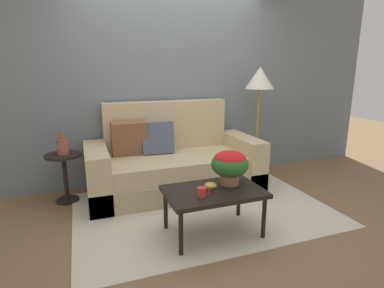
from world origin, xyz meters
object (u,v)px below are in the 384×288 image
(coffee_mug, at_px, (202,192))
(snack_bowl, at_px, (211,185))
(couch, at_px, (173,165))
(floor_lamp, at_px, (259,85))
(side_table, at_px, (65,169))
(table_vase, at_px, (63,146))
(coffee_table, at_px, (214,194))
(potted_plant, at_px, (230,164))

(coffee_mug, relative_size, snack_bowl, 1.03)
(couch, distance_m, snack_bowl, 1.16)
(couch, height_order, floor_lamp, floor_lamp)
(couch, bearing_deg, side_table, 176.28)
(table_vase, bearing_deg, coffee_table, -43.97)
(snack_bowl, distance_m, table_vase, 1.80)
(side_table, height_order, coffee_mug, side_table)
(coffee_table, height_order, table_vase, table_vase)
(floor_lamp, height_order, coffee_mug, floor_lamp)
(potted_plant, relative_size, snack_bowl, 3.07)
(table_vase, bearing_deg, couch, -3.54)
(coffee_table, xyz_separation_m, table_vase, (-1.31, 1.26, 0.28))
(potted_plant, distance_m, table_vase, 1.92)
(floor_lamp, relative_size, table_vase, 6.41)
(side_table, bearing_deg, potted_plant, -37.97)
(floor_lamp, relative_size, coffee_mug, 12.86)
(floor_lamp, bearing_deg, side_table, -179.97)
(coffee_mug, distance_m, table_vase, 1.80)
(coffee_mug, xyz_separation_m, snack_bowl, (0.14, 0.14, -0.01))
(floor_lamp, xyz_separation_m, potted_plant, (-1.03, -1.18, -0.66))
(coffee_table, distance_m, floor_lamp, 1.98)
(coffee_table, bearing_deg, floor_lamp, 45.92)
(couch, xyz_separation_m, coffee_table, (0.04, -1.18, 0.06))
(potted_plant, bearing_deg, side_table, 142.03)
(couch, distance_m, table_vase, 1.31)
(potted_plant, relative_size, table_vase, 1.48)
(snack_bowl, xyz_separation_m, table_vase, (-1.29, 1.23, 0.20))
(coffee_mug, bearing_deg, potted_plant, 28.09)
(snack_bowl, relative_size, table_vase, 0.48)
(potted_plant, distance_m, snack_bowl, 0.28)
(table_vase, bearing_deg, potted_plant, -37.98)
(coffee_table, distance_m, coffee_mug, 0.21)
(side_table, relative_size, snack_bowl, 4.94)
(coffee_table, relative_size, coffee_mug, 7.44)
(coffee_table, height_order, coffee_mug, coffee_mug)
(side_table, distance_m, floor_lamp, 2.70)
(snack_bowl, bearing_deg, potted_plant, 13.70)
(floor_lamp, height_order, potted_plant, floor_lamp)
(potted_plant, distance_m, coffee_mug, 0.44)
(coffee_mug, bearing_deg, couch, 84.75)
(coffee_table, relative_size, side_table, 1.55)
(side_table, relative_size, coffee_mug, 4.80)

